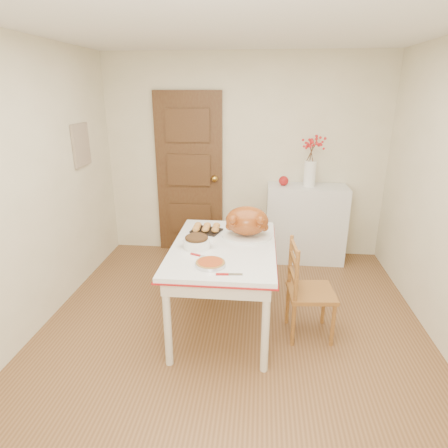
# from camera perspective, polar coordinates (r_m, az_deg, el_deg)

# --- Properties ---
(floor) EXTENTS (3.50, 4.00, 0.00)m
(floor) POSITION_cam_1_polar(r_m,az_deg,el_deg) (3.45, 1.04, -17.08)
(floor) COLOR brown
(floor) RESTS_ON ground
(ceiling) EXTENTS (3.50, 4.00, 0.00)m
(ceiling) POSITION_cam_1_polar(r_m,az_deg,el_deg) (2.81, 1.39, 28.54)
(ceiling) COLOR white
(ceiling) RESTS_ON ground
(wall_back) EXTENTS (3.50, 0.00, 2.50)m
(wall_back) POSITION_cam_1_polar(r_m,az_deg,el_deg) (4.84, 3.07, 9.87)
(wall_back) COLOR beige
(wall_back) RESTS_ON ground
(wall_front) EXTENTS (3.50, 0.00, 2.50)m
(wall_front) POSITION_cam_1_polar(r_m,az_deg,el_deg) (1.13, -7.67, -26.29)
(wall_front) COLOR beige
(wall_front) RESTS_ON ground
(wall_left) EXTENTS (0.00, 4.00, 2.50)m
(wall_left) POSITION_cam_1_polar(r_m,az_deg,el_deg) (3.49, -28.92, 3.63)
(wall_left) COLOR beige
(wall_left) RESTS_ON ground
(door_back) EXTENTS (0.85, 0.06, 2.06)m
(door_back) POSITION_cam_1_polar(r_m,az_deg,el_deg) (4.93, -5.21, 7.39)
(door_back) COLOR #402214
(door_back) RESTS_ON ground
(photo_board) EXTENTS (0.03, 0.35, 0.45)m
(photo_board) POSITION_cam_1_polar(r_m,az_deg,el_deg) (4.45, -20.71, 11.08)
(photo_board) COLOR #BAAC92
(photo_board) RESTS_ON ground
(sideboard) EXTENTS (0.96, 0.43, 0.96)m
(sideboard) POSITION_cam_1_polar(r_m,az_deg,el_deg) (4.85, 12.11, 0.06)
(sideboard) COLOR silver
(sideboard) RESTS_ON floor
(kitchen_table) EXTENTS (0.91, 1.32, 0.79)m
(kitchen_table) POSITION_cam_1_polar(r_m,az_deg,el_deg) (3.45, -0.08, -9.35)
(kitchen_table) COLOR white
(kitchen_table) RESTS_ON floor
(chair_oak) EXTENTS (0.42, 0.42, 0.88)m
(chair_oak) POSITION_cam_1_polar(r_m,az_deg,el_deg) (3.38, 12.99, -9.66)
(chair_oak) COLOR #9C5C2F
(chair_oak) RESTS_ON floor
(berry_vase) EXTENTS (0.33, 0.33, 0.64)m
(berry_vase) POSITION_cam_1_polar(r_m,az_deg,el_deg) (4.65, 12.93, 9.38)
(berry_vase) COLOR white
(berry_vase) RESTS_ON sideboard
(apple) EXTENTS (0.12, 0.12, 0.12)m
(apple) POSITION_cam_1_polar(r_m,az_deg,el_deg) (4.67, 8.96, 6.44)
(apple) COLOR maroon
(apple) RESTS_ON sideboard
(turkey_platter) EXTENTS (0.48, 0.40, 0.29)m
(turkey_platter) POSITION_cam_1_polar(r_m,az_deg,el_deg) (3.41, 3.48, 0.23)
(turkey_platter) COLOR brown
(turkey_platter) RESTS_ON kitchen_table
(pumpkin_pie) EXTENTS (0.26, 0.26, 0.05)m
(pumpkin_pie) POSITION_cam_1_polar(r_m,az_deg,el_deg) (2.90, -2.07, -5.86)
(pumpkin_pie) COLOR #A83F18
(pumpkin_pie) RESTS_ON kitchen_table
(stuffing_dish) EXTENTS (0.35, 0.30, 0.11)m
(stuffing_dish) POSITION_cam_1_polar(r_m,az_deg,el_deg) (3.23, -4.14, -2.56)
(stuffing_dish) COLOR #382310
(stuffing_dish) RESTS_ON kitchen_table
(rolls_tray) EXTENTS (0.31, 0.28, 0.07)m
(rolls_tray) POSITION_cam_1_polar(r_m,az_deg,el_deg) (3.58, -2.66, -0.61)
(rolls_tray) COLOR #C48140
(rolls_tray) RESTS_ON kitchen_table
(pie_server) EXTENTS (0.20, 0.07, 0.01)m
(pie_server) POSITION_cam_1_polar(r_m,az_deg,el_deg) (2.77, 0.79, -7.57)
(pie_server) COLOR silver
(pie_server) RESTS_ON kitchen_table
(carving_knife) EXTENTS (0.25, 0.15, 0.01)m
(carving_knife) POSITION_cam_1_polar(r_m,az_deg,el_deg) (3.05, -3.09, -4.90)
(carving_knife) COLOR silver
(carving_knife) RESTS_ON kitchen_table
(drinking_glass) EXTENTS (0.06, 0.06, 0.10)m
(drinking_glass) POSITION_cam_1_polar(r_m,az_deg,el_deg) (3.70, 1.38, 0.35)
(drinking_glass) COLOR white
(drinking_glass) RESTS_ON kitchen_table
(shaker_pair) EXTENTS (0.09, 0.06, 0.08)m
(shaker_pair) POSITION_cam_1_polar(r_m,az_deg,el_deg) (3.73, 5.84, 0.24)
(shaker_pair) COLOR white
(shaker_pair) RESTS_ON kitchen_table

